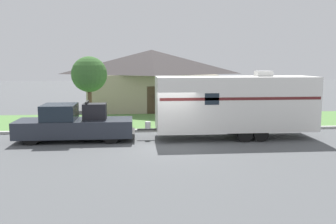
{
  "coord_description": "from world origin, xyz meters",
  "views": [
    {
      "loc": [
        -1.71,
        -17.25,
        4.0
      ],
      "look_at": [
        0.0,
        1.63,
        1.4
      ],
      "focal_mm": 40.0,
      "sensor_mm": 36.0,
      "label": 1
    }
  ],
  "objects": [
    {
      "name": "lawn_strip",
      "position": [
        0.0,
        7.4,
        0.01
      ],
      "size": [
        80.0,
        7.0,
        0.03
      ],
      "color": "#568442",
      "rests_on": "ground_plane"
    },
    {
      "name": "curb_strip",
      "position": [
        0.0,
        3.75,
        0.07
      ],
      "size": [
        80.0,
        0.3,
        0.14
      ],
      "color": "#ADADA8",
      "rests_on": "ground_plane"
    },
    {
      "name": "pickup_truck",
      "position": [
        -4.77,
        1.63,
        0.83
      ],
      "size": [
        5.87,
        2.02,
        1.99
      ],
      "color": "black",
      "rests_on": "ground_plane"
    },
    {
      "name": "mailbox",
      "position": [
        0.02,
        4.39,
        1.02
      ],
      "size": [
        0.48,
        0.2,
        1.33
      ],
      "color": "brown",
      "rests_on": "ground_plane"
    },
    {
      "name": "travel_trailer",
      "position": [
        3.5,
        1.63,
        1.82
      ],
      "size": [
        9.16,
        2.47,
        3.48
      ],
      "color": "black",
      "rests_on": "ground_plane"
    },
    {
      "name": "tree_in_yard",
      "position": [
        -4.38,
        5.51,
        3.18
      ],
      "size": [
        2.14,
        2.14,
        4.27
      ],
      "color": "brown",
      "rests_on": "ground_plane"
    },
    {
      "name": "house_across_street",
      "position": [
        -0.26,
        13.78,
        2.54
      ],
      "size": [
        10.78,
        6.61,
        4.9
      ],
      "color": "gray",
      "rests_on": "ground_plane"
    },
    {
      "name": "ground_plane",
      "position": [
        0.0,
        0.0,
        0.0
      ],
      "size": [
        120.0,
        120.0,
        0.0
      ],
      "primitive_type": "plane",
      "color": "#515456"
    }
  ]
}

